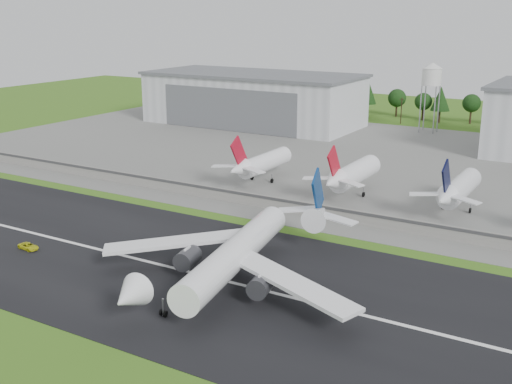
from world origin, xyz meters
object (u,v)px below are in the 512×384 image
Objects in this scene: ground_vehicle at (28,246)px; parked_jet_navy at (457,190)px; parked_jet_red_a at (259,163)px; parked_jet_red_b at (351,175)px; main_airliner at (234,261)px.

parked_jet_navy reaches higher than ground_vehicle.
ground_vehicle is 0.16× the size of parked_jet_red_a.
parked_jet_red_b is (44.05, 74.38, 5.52)m from ground_vehicle.
parked_jet_red_a is at bearing -6.46° from ground_vehicle.
ground_vehicle is 86.62m from parked_jet_red_b.
ground_vehicle is at bearing -101.20° from parked_jet_red_a.
parked_jet_red_a is 1.00× the size of parked_jet_red_b.
parked_jet_red_b reaches higher than parked_jet_red_a.
parked_jet_red_b is at bearing -25.89° from ground_vehicle.
ground_vehicle is at bearing -2.00° from main_airliner.
main_airliner reaches higher than parked_jet_red_b.
main_airliner is at bearing -76.62° from ground_vehicle.
parked_jet_red_a is 1.00× the size of parked_jet_navy.
main_airliner is at bearing -110.20° from parked_jet_navy.
ground_vehicle is (-48.47, -7.36, -4.09)m from main_airliner.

